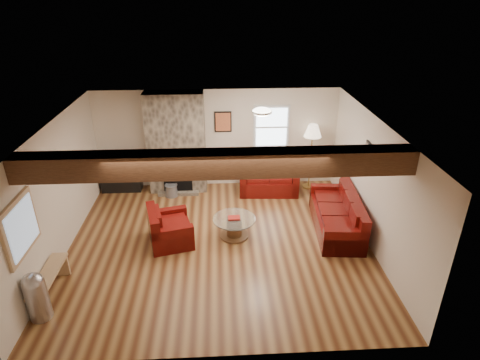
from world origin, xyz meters
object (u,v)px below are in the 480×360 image
object	(u,v)px
armchair_red	(170,226)
television	(119,163)
coffee_table	(234,227)
floor_lamp	(313,134)
sofa_three	(336,213)
tv_cabinet	(122,181)
loveseat	(269,178)

from	to	relation	value
armchair_red	television	bearing A→B (deg)	17.45
coffee_table	television	bearing A→B (deg)	140.37
armchair_red	coffee_table	bearing A→B (deg)	-99.22
armchair_red	floor_lamp	xyz separation A→B (m)	(3.32, 2.28, 1.07)
television	coffee_table	bearing A→B (deg)	-39.63
armchair_red	coffee_table	world-z (taller)	armchair_red
sofa_three	tv_cabinet	world-z (taller)	sofa_three
sofa_three	armchair_red	xyz separation A→B (m)	(-3.46, -0.28, -0.02)
loveseat	floor_lamp	world-z (taller)	floor_lamp
sofa_three	armchair_red	bearing A→B (deg)	-80.33
sofa_three	television	xyz separation A→B (m)	(-4.93, 2.11, 0.34)
coffee_table	television	xyz separation A→B (m)	(-2.76, 2.28, 0.52)
tv_cabinet	television	xyz separation A→B (m)	(0.00, 0.00, 0.49)
armchair_red	tv_cabinet	world-z (taller)	armchair_red
television	armchair_red	bearing A→B (deg)	-58.52
coffee_table	floor_lamp	xyz separation A→B (m)	(2.02, 2.17, 1.22)
sofa_three	armchair_red	world-z (taller)	sofa_three
loveseat	tv_cabinet	xyz separation A→B (m)	(-3.71, 0.30, -0.14)
sofa_three	television	bearing A→B (deg)	-108.16
loveseat	television	bearing A→B (deg)	178.90
tv_cabinet	coffee_table	bearing A→B (deg)	-39.63
loveseat	television	distance (m)	3.74
coffee_table	tv_cabinet	distance (m)	3.58
coffee_table	tv_cabinet	size ratio (longest dim) A/B	0.90
television	floor_lamp	distance (m)	4.83
loveseat	floor_lamp	size ratio (longest dim) A/B	0.86
floor_lamp	tv_cabinet	bearing A→B (deg)	178.68
television	floor_lamp	world-z (taller)	floor_lamp
armchair_red	sofa_three	bearing A→B (deg)	-99.41
sofa_three	television	size ratio (longest dim) A/B	2.38
sofa_three	television	world-z (taller)	television
floor_lamp	sofa_three	bearing A→B (deg)	-85.76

